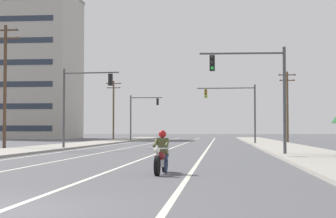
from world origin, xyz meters
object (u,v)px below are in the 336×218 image
Objects in this scene: traffic_signal_mid_left at (140,111)px; apartment_building_far_left_block at (22,66)px; traffic_signal_near_right at (260,84)px; utility_pole_left_near at (5,82)px; traffic_signal_mid_right at (238,104)px; utility_pole_left_far at (113,108)px; motorcycle_with_rider at (161,156)px; traffic_signal_near_left at (79,96)px; utility_pole_right_far at (287,104)px.

traffic_signal_mid_left is 0.25× the size of apartment_building_far_left_block.
traffic_signal_near_right is 21.78m from utility_pole_left_near.
traffic_signal_near_right is 1.00× the size of traffic_signal_mid_right.
utility_pole_left_far reaches higher than traffic_signal_near_right.
motorcycle_with_rider is 0.35× the size of traffic_signal_mid_left.
utility_pole_left_near reaches higher than traffic_signal_near_left.
traffic_signal_near_left is 30.87m from utility_pole_right_far.
utility_pole_right_far is 49.97m from apartment_building_far_left_block.
motorcycle_with_rider is 0.35× the size of traffic_signal_near_right.
traffic_signal_mid_right reaches higher than motorcycle_with_rider.
utility_pole_right_far is at bearing -20.88° from traffic_signal_mid_left.
utility_pole_left_far reaches higher than utility_pole_right_far.
motorcycle_with_rider is 14.10m from traffic_signal_near_right.
utility_pole_right_far is at bearing 54.28° from traffic_signal_mid_right.
apartment_building_far_left_block is at bearing 121.43° from traffic_signal_near_right.
utility_pole_left_far is 0.36× the size of apartment_building_far_left_block.
utility_pole_left_far is (-18.28, 49.48, 0.73)m from traffic_signal_near_right.
motorcycle_with_rider is 0.35× the size of traffic_signal_mid_right.
utility_pole_left_near is 52.90m from apartment_building_far_left_block.
utility_pole_left_far reaches higher than traffic_signal_mid_left.
traffic_signal_near_right is 1.00× the size of traffic_signal_near_left.
traffic_signal_mid_left is (-13.04, 41.26, -0.03)m from traffic_signal_near_right.
traffic_signal_mid_left is at bearing -57.50° from utility_pole_left_far.
traffic_signal_near_left is 0.74× the size of utility_pole_right_far.
motorcycle_with_rider is 0.09× the size of apartment_building_far_left_block.
traffic_signal_near_right is 0.74× the size of utility_pole_right_far.
utility_pole_right_far is (9.90, 47.10, 3.96)m from motorcycle_with_rider.
motorcycle_with_rider is at bearing -77.31° from utility_pole_left_far.
utility_pole_right_far is at bearing 43.82° from utility_pole_left_near.
utility_pole_right_far reaches higher than traffic_signal_near_right.
traffic_signal_near_right is 16.10m from traffic_signal_near_left.
utility_pole_left_far is (-5.30, 39.94, 0.76)m from traffic_signal_near_left.
utility_pole_left_near is (-19.19, 10.23, 1.19)m from traffic_signal_near_right.
traffic_signal_near_left is 20.36m from traffic_signal_mid_right.
motorcycle_with_rider is 0.26× the size of utility_pole_right_far.
utility_pole_left_near reaches higher than utility_pole_left_far.
traffic_signal_mid_left is 31.00m from apartment_building_far_left_block.
motorcycle_with_rider is at bearing -101.88° from utility_pole_right_far.
utility_pole_left_near is (-6.21, 0.69, 1.22)m from traffic_signal_near_left.
utility_pole_left_near is at bearing -136.18° from utility_pole_right_far.
traffic_signal_near_left is at bearing -89.88° from traffic_signal_mid_left.
utility_pole_left_far is at bearing 147.34° from utility_pole_right_far.
motorcycle_with_rider is 0.22× the size of utility_pole_left_near.
traffic_signal_mid_left is (-0.06, 31.72, -0.00)m from traffic_signal_near_left.
utility_pole_right_far is 0.34× the size of apartment_building_far_left_block.
traffic_signal_mid_right is 10.51m from utility_pole_right_far.
apartment_building_far_left_block is (-36.48, 59.69, 8.47)m from traffic_signal_near_right.
traffic_signal_mid_right and traffic_signal_mid_left have the same top height.
apartment_building_far_left_block reaches higher than traffic_signal_mid_right.
traffic_signal_near_right is 25.58m from traffic_signal_mid_right.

